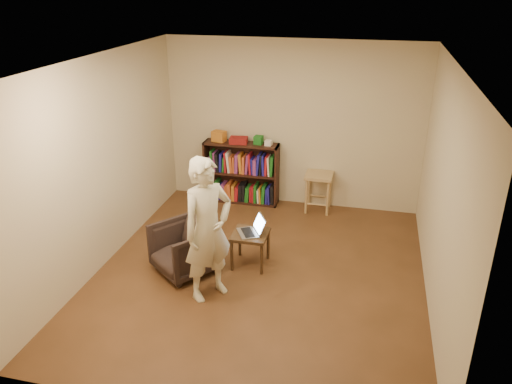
% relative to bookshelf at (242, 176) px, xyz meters
% --- Properties ---
extents(floor, '(4.50, 4.50, 0.00)m').
position_rel_bookshelf_xyz_m(floor, '(0.78, -2.09, -0.44)').
color(floor, '#4A2D17').
rests_on(floor, ground).
extents(ceiling, '(4.50, 4.50, 0.00)m').
position_rel_bookshelf_xyz_m(ceiling, '(0.78, -2.09, 2.16)').
color(ceiling, silver).
rests_on(ceiling, wall_back).
extents(wall_back, '(4.00, 0.00, 4.00)m').
position_rel_bookshelf_xyz_m(wall_back, '(0.78, 0.16, 0.86)').
color(wall_back, '#C8B497').
rests_on(wall_back, floor).
extents(wall_left, '(0.00, 4.50, 4.50)m').
position_rel_bookshelf_xyz_m(wall_left, '(-1.22, -2.09, 0.86)').
color(wall_left, '#C8B497').
rests_on(wall_left, floor).
extents(wall_right, '(0.00, 4.50, 4.50)m').
position_rel_bookshelf_xyz_m(wall_right, '(2.78, -2.09, 0.86)').
color(wall_right, '#C8B497').
rests_on(wall_right, floor).
extents(bookshelf, '(1.20, 0.30, 1.00)m').
position_rel_bookshelf_xyz_m(bookshelf, '(0.00, 0.00, 0.00)').
color(bookshelf, black).
rests_on(bookshelf, floor).
extents(box_yellow, '(0.23, 0.19, 0.17)m').
position_rel_bookshelf_xyz_m(box_yellow, '(-0.37, 0.00, 0.64)').
color(box_yellow, '#C77423').
rests_on(box_yellow, bookshelf).
extents(red_cloth, '(0.30, 0.23, 0.09)m').
position_rel_bookshelf_xyz_m(red_cloth, '(-0.04, -0.02, 0.61)').
color(red_cloth, maroon).
rests_on(red_cloth, bookshelf).
extents(box_green, '(0.14, 0.14, 0.13)m').
position_rel_bookshelf_xyz_m(box_green, '(0.28, 0.01, 0.62)').
color(box_green, '#1B651D').
rests_on(box_green, bookshelf).
extents(box_white, '(0.11, 0.11, 0.08)m').
position_rel_bookshelf_xyz_m(box_white, '(0.45, -0.02, 0.60)').
color(box_white, white).
rests_on(box_white, bookshelf).
extents(stool, '(0.42, 0.42, 0.61)m').
position_rel_bookshelf_xyz_m(stool, '(1.26, -0.06, 0.05)').
color(stool, tan).
rests_on(stool, floor).
extents(armchair, '(0.96, 0.97, 0.63)m').
position_rel_bookshelf_xyz_m(armchair, '(-0.14, -2.23, -0.12)').
color(armchair, '#312521').
rests_on(armchair, floor).
extents(side_table, '(0.44, 0.44, 0.45)m').
position_rel_bookshelf_xyz_m(side_table, '(0.62, -1.89, -0.06)').
color(side_table, black).
rests_on(side_table, floor).
extents(laptop, '(0.43, 0.42, 0.22)m').
position_rel_bookshelf_xyz_m(laptop, '(0.65, -1.88, 0.07)').
color(laptop, '#A9AAAE').
rests_on(laptop, side_table).
extents(person, '(0.70, 0.73, 1.69)m').
position_rel_bookshelf_xyz_m(person, '(0.32, -2.64, 0.41)').
color(person, beige).
rests_on(person, floor).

